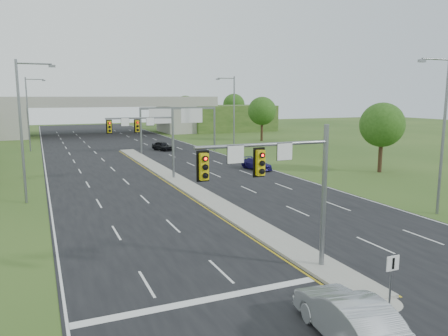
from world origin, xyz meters
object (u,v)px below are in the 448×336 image
at_px(signal_mast_far, 151,133).
at_px(car_far_c, 162,146).
at_px(signal_mast_near, 284,176).
at_px(car_silver, 349,318).
at_px(car_far_b, 256,164).
at_px(keep_right_sign, 392,272).
at_px(sign_gantry, 178,117).
at_px(overpass, 99,118).

relative_size(signal_mast_far, car_far_c, 1.78).
height_order(signal_mast_near, signal_mast_far, same).
xyz_separation_m(signal_mast_near, car_far_c, (7.39, 48.19, -4.03)).
height_order(car_silver, car_far_b, car_silver).
relative_size(signal_mast_near, signal_mast_far, 1.00).
bearing_deg(signal_mast_far, keep_right_sign, -85.61).
distance_m(sign_gantry, car_far_b, 19.03).
bearing_deg(car_silver, signal_mast_far, -85.15).
relative_size(keep_right_sign, sign_gantry, 0.19).
distance_m(signal_mast_far, car_far_c, 24.67).
distance_m(overpass, car_silver, 85.83).
bearing_deg(car_far_c, signal_mast_near, -119.17).
bearing_deg(keep_right_sign, car_far_c, 84.43).
relative_size(keep_right_sign, car_silver, 0.43).
xyz_separation_m(keep_right_sign, sign_gantry, (6.68, 49.45, 3.72)).
xyz_separation_m(sign_gantry, overpass, (-6.68, 35.08, -1.69)).
height_order(keep_right_sign, sign_gantry, sign_gantry).
relative_size(keep_right_sign, car_far_b, 0.50).
relative_size(car_silver, car_far_c, 1.30).
height_order(sign_gantry, overpass, overpass).
relative_size(sign_gantry, car_far_b, 2.65).
bearing_deg(signal_mast_near, overpass, 88.38).
height_order(car_silver, car_far_c, car_silver).
height_order(signal_mast_near, car_silver, signal_mast_near).
bearing_deg(sign_gantry, car_far_c, 115.91).
bearing_deg(sign_gantry, car_silver, -100.83).
bearing_deg(signal_mast_far, sign_gantry, 65.89).
distance_m(signal_mast_near, car_far_c, 48.92).
bearing_deg(signal_mast_near, signal_mast_far, 90.00).
relative_size(signal_mast_far, overpass, 0.09).
bearing_deg(signal_mast_near, car_silver, -97.47).
bearing_deg(signal_mast_near, keep_right_sign, -63.06).
bearing_deg(signal_mast_far, signal_mast_near, -90.00).
distance_m(car_silver, car_far_b, 35.17).
distance_m(sign_gantry, car_far_c, 5.77).
bearing_deg(overpass, signal_mast_near, -91.62).
distance_m(signal_mast_near, signal_mast_far, 25.00).
relative_size(signal_mast_far, keep_right_sign, 3.18).
height_order(keep_right_sign, car_far_b, keep_right_sign).
height_order(sign_gantry, car_far_c, sign_gantry).
bearing_deg(signal_mast_far, car_silver, -91.39).
relative_size(signal_mast_near, car_silver, 1.37).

